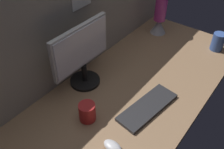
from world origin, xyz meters
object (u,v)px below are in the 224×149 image
at_px(monitor, 82,53).
at_px(lava_lamp, 160,13).
at_px(mouse, 113,146).
at_px(mug_ceramic_blue, 218,42).
at_px(mug_red_plastic, 87,112).
at_px(keyboard, 148,107).

bearing_deg(monitor, lava_lamp, -4.54).
xyz_separation_m(mouse, mug_ceramic_blue, (1.09, -0.09, 0.05)).
bearing_deg(mug_red_plastic, lava_lamp, 8.57).
bearing_deg(lava_lamp, mug_red_plastic, -171.43).
height_order(monitor, mug_red_plastic, monitor).
height_order(monitor, mouse, monitor).
height_order(mouse, lava_lamp, lava_lamp).
height_order(keyboard, mouse, mouse).
bearing_deg(mug_ceramic_blue, mug_red_plastic, 163.97).
bearing_deg(lava_lamp, mouse, -161.02).
distance_m(monitor, mug_ceramic_blue, 0.98).
height_order(mouse, mug_ceramic_blue, mug_ceramic_blue).
bearing_deg(keyboard, mug_ceramic_blue, 1.36).
distance_m(mug_red_plastic, lava_lamp, 1.00).
bearing_deg(mouse, keyboard, 2.44).
xyz_separation_m(keyboard, mug_red_plastic, (-0.25, 0.21, 0.04)).
bearing_deg(mug_red_plastic, mouse, -106.59).
relative_size(monitor, lava_lamp, 1.05).
bearing_deg(mouse, lava_lamp, 20.86).
relative_size(monitor, keyboard, 1.11).
bearing_deg(keyboard, mug_red_plastic, 147.94).
bearing_deg(mug_ceramic_blue, monitor, 148.63).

